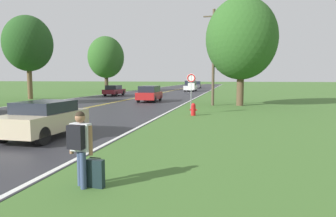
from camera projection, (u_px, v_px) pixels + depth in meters
hitchhiker_person at (80, 141)px, 6.49m from camera, size 0.57×0.44×1.69m
suitcase at (96, 173)px, 6.58m from camera, size 0.40×0.18×0.68m
fire_hydrant at (193, 109)px, 19.23m from camera, size 0.46×0.30×0.81m
traffic_sign at (191, 83)px, 19.99m from camera, size 0.60×0.10×2.71m
utility_pole_midground at (213, 56)px, 25.95m from camera, size 1.80×0.24×8.28m
tree_left_verge at (241, 39)px, 25.71m from camera, size 6.10×6.10×9.29m
tree_behind_sign at (106, 57)px, 53.31m from camera, size 6.40×6.40×9.80m
tree_right_cluster at (28, 44)px, 33.80m from camera, size 5.43×5.43×9.42m
car_champagne_sedan_nearest at (44, 119)px, 12.05m from camera, size 2.01×3.99×1.47m
car_red_van_mid_near at (150, 93)px, 30.42m from camera, size 1.99×4.08×1.62m
car_maroon_sedan_mid_far at (114, 90)px, 40.61m from camera, size 1.81×4.03×1.44m
car_white_van_receding at (191, 86)px, 54.48m from camera, size 1.88×4.79×1.95m
car_dark_grey_sedan_distant at (197, 85)px, 70.86m from camera, size 2.07×4.03×1.67m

